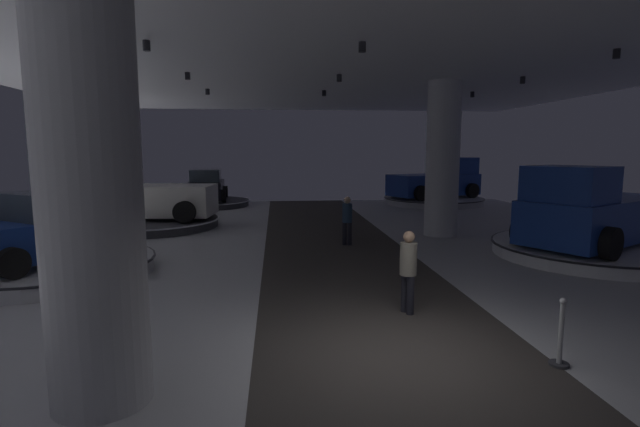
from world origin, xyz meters
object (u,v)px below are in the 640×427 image
column_left (89,179)px  display_platform_deep_left (207,203)px  visitor_walking_far (347,218)px  visitor_walking_near (408,267)px  column_right (443,160)px  display_platform_mid_right (594,250)px  display_car_mid_left (50,230)px  display_platform_deep_right (433,200)px  pickup_truck_far_left (138,196)px  pickup_truck_deep_right (438,181)px  display_platform_far_left (148,222)px  display_platform_mid_left (52,267)px  display_car_deep_left (206,186)px  pickup_truck_mid_right (591,213)px

column_left → display_platform_deep_left: size_ratio=1.17×
visitor_walking_far → visitor_walking_near: bearing=-88.5°
column_right → display_platform_mid_right: column_right is taller
display_car_mid_left → visitor_walking_near: bearing=-24.0°
column_right → display_car_mid_left: 12.47m
display_car_mid_left → visitor_walking_far: size_ratio=2.82×
display_car_mid_left → visitor_walking_far: bearing=20.4°
display_platform_deep_right → pickup_truck_far_left: size_ratio=1.04×
column_left → pickup_truck_far_left: size_ratio=1.00×
display_platform_mid_right → visitor_walking_near: (-6.76, -4.18, 0.70)m
column_left → pickup_truck_far_left: column_left is taller
column_right → display_car_mid_left: bearing=-159.1°
column_right → display_platform_deep_right: column_right is taller
display_platform_mid_right → display_platform_deep_left: display_platform_mid_right is taller
display_platform_deep_right → pickup_truck_far_left: bearing=-154.6°
pickup_truck_deep_right → display_platform_deep_left: size_ratio=1.21×
display_platform_deep_left → pickup_truck_deep_right: bearing=-0.4°
column_right → display_platform_far_left: bearing=165.8°
pickup_truck_deep_right → display_platform_mid_left: (-14.95, -14.35, -1.11)m
display_car_deep_left → display_car_mid_left: bearing=-96.8°
visitor_walking_far → pickup_truck_far_left: bearing=150.9°
display_platform_mid_right → display_platform_deep_left: size_ratio=1.21×
pickup_truck_mid_right → visitor_walking_far: (-6.65, 2.48, -0.40)m
display_platform_deep_right → pickup_truck_far_left: (-14.58, -6.93, 1.08)m
column_left → display_platform_mid_left: size_ratio=1.12×
pickup_truck_mid_right → visitor_walking_near: (-6.49, -4.02, -0.40)m
display_platform_mid_right → pickup_truck_mid_right: (-0.28, -0.16, 1.10)m
display_platform_mid_right → display_car_deep_left: size_ratio=1.31×
display_car_deep_left → pickup_truck_far_left: size_ratio=0.79×
column_right → visitor_walking_far: (-3.68, -1.49, -1.84)m
display_platform_deep_left → pickup_truck_far_left: bearing=-102.9°
column_right → visitor_walking_near: size_ratio=3.46×
display_platform_far_left → display_car_mid_left: bearing=-93.0°
display_car_mid_left → display_platform_mid_right: bearing=2.3°
display_platform_mid_right → pickup_truck_deep_right: 13.77m
display_platform_mid_right → display_platform_far_left: (-14.42, 6.64, -0.01)m
display_car_deep_left → pickup_truck_far_left: (-1.64, -7.11, 0.19)m
display_platform_mid_left → visitor_walking_near: (8.05, -3.55, 0.70)m
pickup_truck_mid_right → pickup_truck_deep_right: (0.42, 13.88, 0.00)m
column_right → visitor_walking_near: (-3.51, -8.00, -1.84)m
display_platform_mid_right → visitor_walking_near: 7.98m
column_left → pickup_truck_deep_right: 23.66m
column_right → display_car_deep_left: 14.11m
display_platform_mid_right → display_car_mid_left: bearing=-177.7°
pickup_truck_deep_right → display_car_mid_left: 20.70m
column_left → display_platform_deep_left: (-1.71, 20.70, -2.57)m
pickup_truck_mid_right → display_platform_far_left: (-14.14, 6.80, -1.11)m
pickup_truck_mid_right → display_platform_mid_left: pickup_truck_mid_right is taller
display_platform_mid_left → visitor_walking_near: bearing=-23.8°
display_platform_mid_right → display_platform_deep_right: size_ratio=1.00×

